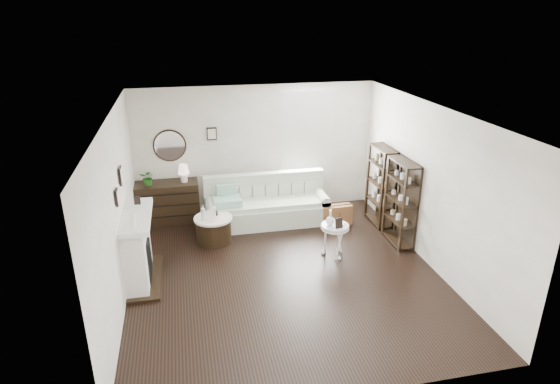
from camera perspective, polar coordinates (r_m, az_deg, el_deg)
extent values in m
plane|color=black|center=(7.91, 0.51, -9.85)|extent=(5.50, 5.50, 0.00)
plane|color=white|center=(6.91, 0.58, 9.65)|extent=(5.50, 5.50, 0.00)
plane|color=beige|center=(9.86, -2.97, 5.17)|extent=(5.00, 0.00, 5.00)
plane|color=beige|center=(4.96, 7.67, -12.62)|extent=(5.00, 0.00, 5.00)
plane|color=beige|center=(7.22, -19.22, -2.31)|extent=(0.00, 5.50, 5.50)
plane|color=beige|center=(8.19, 17.88, 0.66)|extent=(0.00, 5.50, 5.50)
cube|color=white|center=(10.00, 3.30, 6.88)|extent=(1.00, 0.02, 1.80)
cube|color=silver|center=(9.94, 3.39, 6.80)|extent=(1.15, 0.02, 1.90)
cylinder|color=silver|center=(9.66, -13.30, 5.51)|extent=(0.60, 0.03, 0.60)
cube|color=black|center=(9.63, -8.32, 7.04)|extent=(0.20, 0.03, 0.26)
cube|color=white|center=(7.81, -17.04, -6.73)|extent=(0.34, 1.20, 1.10)
cube|color=black|center=(7.87, -16.70, -7.68)|extent=(0.30, 0.65, 0.70)
cube|color=white|center=(7.56, -17.13, -2.88)|extent=(0.44, 1.35, 0.08)
cube|color=black|center=(8.05, -16.06, -9.99)|extent=(0.50, 1.40, 0.05)
cylinder|color=white|center=(7.09, -17.50, -3.25)|extent=(0.08, 0.08, 0.22)
cube|color=black|center=(7.88, -17.02, -0.98)|extent=(0.10, 0.03, 0.14)
cube|color=black|center=(7.08, -19.26, -0.60)|extent=(0.03, 0.18, 0.24)
cube|color=black|center=(7.65, -18.86, 1.89)|extent=(0.03, 0.22, 0.28)
cube|color=black|center=(9.59, 12.18, 0.75)|extent=(0.30, 0.80, 1.60)
cylinder|color=tan|center=(9.47, 12.54, -1.37)|extent=(0.08, 0.08, 0.11)
cylinder|color=tan|center=(9.68, 11.94, -0.81)|extent=(0.08, 0.08, 0.11)
cylinder|color=tan|center=(9.89, 11.37, -0.27)|extent=(0.08, 0.08, 0.11)
cylinder|color=tan|center=(9.32, 12.73, 0.90)|extent=(0.08, 0.08, 0.11)
cylinder|color=tan|center=(9.54, 12.12, 1.41)|extent=(0.08, 0.08, 0.11)
cylinder|color=tan|center=(9.75, 11.54, 1.91)|extent=(0.08, 0.08, 0.11)
cylinder|color=tan|center=(9.19, 12.93, 3.23)|extent=(0.08, 0.08, 0.11)
cylinder|color=tan|center=(9.41, 12.31, 3.70)|extent=(0.08, 0.08, 0.11)
cylinder|color=tan|center=(9.63, 11.71, 4.15)|extent=(0.08, 0.08, 0.11)
cube|color=black|center=(8.83, 14.50, -1.28)|extent=(0.30, 0.80, 1.60)
cylinder|color=tan|center=(8.73, 14.92, -3.60)|extent=(0.08, 0.08, 0.11)
cylinder|color=tan|center=(8.93, 14.21, -2.95)|extent=(0.08, 0.08, 0.11)
cylinder|color=tan|center=(9.14, 13.55, -2.32)|extent=(0.08, 0.08, 0.11)
cylinder|color=tan|center=(8.58, 15.17, -1.18)|extent=(0.08, 0.08, 0.11)
cylinder|color=tan|center=(8.78, 14.45, -0.57)|extent=(0.08, 0.08, 0.11)
cylinder|color=tan|center=(8.99, 13.76, 0.02)|extent=(0.08, 0.08, 0.11)
cylinder|color=tan|center=(8.44, 15.43, 1.33)|extent=(0.08, 0.08, 0.11)
cylinder|color=tan|center=(8.64, 14.69, 1.89)|extent=(0.08, 0.08, 0.11)
cylinder|color=tan|center=(8.85, 13.99, 2.42)|extent=(0.08, 0.08, 0.11)
cube|color=beige|center=(9.58, -1.55, -2.65)|extent=(2.49, 0.86, 0.40)
cube|color=beige|center=(9.45, -1.54, -1.34)|extent=(2.16, 0.69, 0.10)
cube|color=beige|center=(9.73, -1.94, 0.20)|extent=(2.49, 0.19, 0.77)
cube|color=beige|center=(9.43, -8.33, -2.95)|extent=(0.21, 0.81, 0.50)
cube|color=beige|center=(9.81, 4.95, -1.82)|extent=(0.21, 0.81, 0.50)
cube|color=#227D52|center=(9.28, -6.47, -1.12)|extent=(0.56, 0.46, 0.14)
cube|color=brown|center=(9.57, 6.91, -2.79)|extent=(0.63, 0.24, 0.41)
cube|color=black|center=(9.79, -13.58, -1.27)|extent=(1.28, 0.53, 0.86)
cube|color=black|center=(9.61, -13.49, -2.95)|extent=(1.23, 0.01, 0.02)
cube|color=black|center=(9.52, -13.61, -1.66)|extent=(1.23, 0.01, 0.02)
cube|color=black|center=(9.43, -13.74, -0.35)|extent=(1.23, 0.01, 0.01)
imported|color=#205B1A|center=(9.56, -15.80, 1.71)|extent=(0.34, 0.32, 0.32)
cylinder|color=black|center=(8.90, -8.08, -4.64)|extent=(0.65, 0.65, 0.46)
cylinder|color=white|center=(8.80, -8.16, -3.19)|extent=(0.71, 0.71, 0.04)
cylinder|color=white|center=(8.23, 6.73, -4.10)|extent=(0.48, 0.48, 0.03)
cylinder|color=white|center=(8.25, 6.72, -4.37)|extent=(0.50, 0.50, 0.02)
cylinder|color=white|center=(8.36, 6.64, -5.97)|extent=(0.04, 0.04, 0.56)
cylinder|color=silver|center=(8.65, -9.35, -2.51)|extent=(0.07, 0.07, 0.29)
cube|color=white|center=(8.58, -8.44, -2.95)|extent=(0.17, 0.10, 0.21)
cube|color=black|center=(8.08, 7.20, -3.79)|extent=(0.14, 0.07, 0.18)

